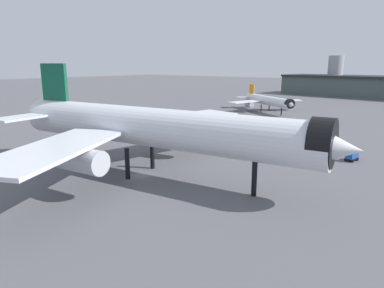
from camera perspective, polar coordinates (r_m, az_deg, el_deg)
The scene contains 5 objects.
ground at distance 66.34m, azimuth -8.48°, elevation -5.09°, with size 900.00×900.00×0.00m, color #56565B.
airliner_near_gate at distance 63.75m, azimuth -6.73°, elevation 2.62°, with size 70.37×63.60×20.54m.
airliner_far_taxiway at distance 155.42m, azimuth 12.23°, elevation 6.96°, with size 35.24×31.53×11.12m.
baggage_tug_wing at distance 82.43m, azimuth 24.67°, elevation -1.88°, with size 2.38×3.44×1.85m.
traffic_cone_near_nose at distance 101.49m, azimuth 0.26°, elevation 1.59°, with size 0.61×0.61×0.76m, color #F2600C.
Camera 1 is at (46.42, -42.77, 20.43)m, focal length 32.56 mm.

